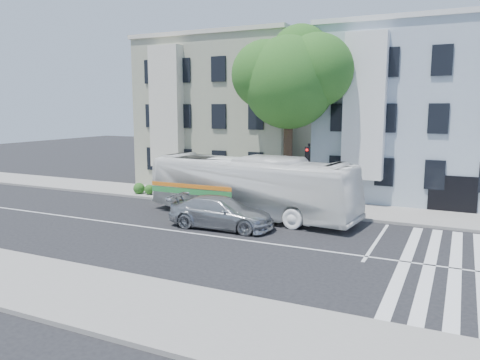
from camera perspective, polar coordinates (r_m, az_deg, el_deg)
The scene contains 10 objects.
ground at distance 22.00m, azimuth -1.85°, elevation -7.04°, with size 120.00×120.00×0.00m, color black.
sidewalk_far at distance 29.11m, azimuth 5.43°, elevation -2.98°, with size 80.00×4.00×0.15m, color gray.
sidewalk_near at distance 15.71m, azimuth -15.81°, elevation -13.75°, with size 80.00×4.00×0.15m, color gray.
building_left at distance 37.71m, azimuth -0.84°, elevation 8.05°, with size 12.00×10.00×11.00m, color gray.
building_right at distance 33.89m, azimuth 21.07°, elevation 7.38°, with size 12.00×10.00×11.00m, color #A2AEC0.
street_tree at distance 29.23m, azimuth 6.27°, elevation 12.35°, with size 7.30×5.90×11.10m.
bus at distance 25.86m, azimuth 1.28°, elevation -0.79°, with size 12.14×2.84×3.38m, color white.
sedan at distance 23.60m, azimuth -2.29°, elevation -3.98°, with size 5.41×2.20×1.57m, color #ADB0B4.
hedge at distance 30.51m, azimuth -5.87°, elevation -1.63°, with size 8.50×0.84×0.70m, color #23611F, non-canonical shape.
traffic_signal at distance 26.46m, azimuth 8.29°, elevation 1.33°, with size 0.42×0.52×4.03m.
Camera 1 is at (9.76, -18.77, 6.02)m, focal length 35.00 mm.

